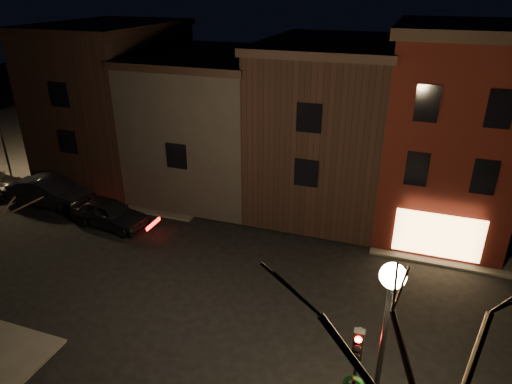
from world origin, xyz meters
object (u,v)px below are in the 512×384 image
street_lamp_near (387,315)px  bare_tree_right (459,379)px  traffic_signal (355,368)px  parked_car_a (110,213)px  parked_car_b (51,192)px

street_lamp_near → bare_tree_right: (1.30, -2.50, 0.97)m
traffic_signal → parked_car_a: bearing=149.0°
bare_tree_right → parked_car_b: bare_tree_right is taller
street_lamp_near → parked_car_a: bearing=148.6°
traffic_signal → bare_tree_right: bare_tree_right is taller
parked_car_a → traffic_signal: bearing=-115.0°
street_lamp_near → bare_tree_right: 2.98m
traffic_signal → bare_tree_right: (1.90, -2.99, 3.34)m
street_lamp_near → bare_tree_right: bearing=-62.5°
traffic_signal → parked_car_a: (-14.49, 8.71, -2.03)m
parked_car_a → parked_car_b: parked_car_b is taller
street_lamp_near → traffic_signal: size_ratio=1.60×
traffic_signal → parked_car_a: size_ratio=0.89×
street_lamp_near → parked_car_a: (-15.09, 9.20, -4.40)m
street_lamp_near → parked_car_b: 22.82m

